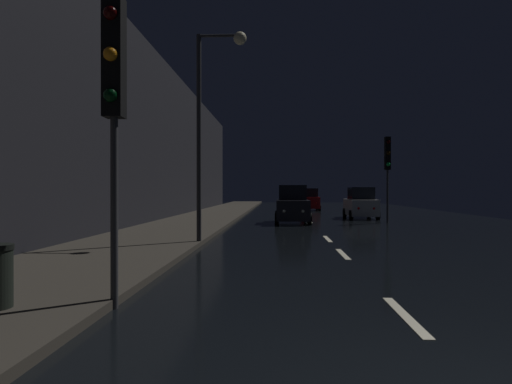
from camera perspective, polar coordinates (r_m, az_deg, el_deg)
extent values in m
cube|color=black|center=(28.46, 6.65, -3.58)|extent=(25.76, 84.00, 0.02)
cube|color=#38332B|center=(28.80, -6.76, -3.36)|extent=(4.40, 84.00, 0.15)
cube|color=black|center=(26.10, -13.74, 6.95)|extent=(0.80, 63.00, 9.87)
cube|color=beige|center=(7.33, 18.22, -14.54)|extent=(0.16, 2.20, 0.01)
cube|color=beige|center=(13.62, 10.86, -7.67)|extent=(0.16, 2.20, 0.01)
cube|color=beige|center=(17.70, 8.98, -5.84)|extent=(0.16, 2.20, 0.01)
cube|color=beige|center=(28.97, 6.58, -3.48)|extent=(0.16, 2.20, 0.01)
cube|color=beige|center=(27.21, 6.82, -3.72)|extent=(0.16, 2.20, 0.01)
cube|color=beige|center=(35.59, 5.88, -2.79)|extent=(0.16, 2.20, 0.01)
cylinder|color=#38383A|center=(7.52, -17.39, -2.55)|extent=(0.12, 0.12, 3.02)
cube|color=black|center=(7.80, -17.41, 15.84)|extent=(0.32, 0.35, 1.90)
sphere|color=black|center=(7.83, -17.84, 20.65)|extent=(0.22, 0.22, 0.22)
sphere|color=orange|center=(7.63, -17.84, 16.19)|extent=(0.22, 0.22, 0.22)
sphere|color=black|center=(7.48, -17.83, 11.52)|extent=(0.22, 0.22, 0.22)
cylinder|color=#38383A|center=(27.12, 16.20, -0.53)|extent=(0.12, 0.12, 3.05)
cube|color=black|center=(27.20, 16.21, 4.69)|extent=(0.31, 0.35, 1.90)
sphere|color=black|center=(27.09, 16.30, 6.05)|extent=(0.22, 0.22, 0.22)
sphere|color=black|center=(27.03, 16.30, 4.72)|extent=(0.22, 0.22, 0.22)
sphere|color=#19D84C|center=(26.99, 16.30, 3.38)|extent=(0.22, 0.22, 0.22)
cylinder|color=#2D2D30|center=(15.57, -7.19, 6.49)|extent=(0.16, 0.16, 7.15)
cylinder|color=#2D2D30|center=(16.24, -4.62, 19.00)|extent=(1.40, 0.10, 0.10)
sphere|color=beige|center=(16.13, -2.02, 18.75)|extent=(0.44, 0.44, 0.44)
cube|color=black|center=(25.99, 4.59, -2.21)|extent=(1.80, 4.20, 1.10)
cube|color=black|center=(26.12, 4.58, -0.06)|extent=(1.53, 2.10, 0.84)
cylinder|color=black|center=(24.59, 6.76, -3.41)|extent=(0.22, 0.64, 0.64)
cylinder|color=black|center=(24.53, 2.63, -3.41)|extent=(0.22, 0.64, 0.64)
cylinder|color=black|center=(27.52, 6.34, -3.02)|extent=(0.22, 0.64, 0.64)
cylinder|color=black|center=(27.47, 2.65, -3.02)|extent=(0.22, 0.64, 0.64)
sphere|color=white|center=(23.95, 5.93, -2.41)|extent=(0.18, 0.18, 0.18)
sphere|color=white|center=(23.92, 3.55, -2.42)|extent=(0.18, 0.18, 0.18)
sphere|color=red|center=(28.07, 5.48, -2.03)|extent=(0.18, 0.18, 0.18)
sphere|color=red|center=(28.04, 3.45, -2.03)|extent=(0.18, 0.18, 0.18)
cube|color=maroon|center=(42.81, 6.72, -1.31)|extent=(1.71, 3.98, 1.04)
cube|color=black|center=(42.65, 6.73, -0.08)|extent=(1.45, 1.99, 0.80)
cylinder|color=black|center=(44.16, 5.51, -1.82)|extent=(0.21, 0.61, 0.61)
cylinder|color=black|center=(44.27, 7.68, -1.82)|extent=(0.21, 0.61, 0.61)
cylinder|color=black|center=(41.38, 5.69, -1.96)|extent=(0.21, 0.61, 0.61)
cylinder|color=black|center=(41.50, 8.00, -1.95)|extent=(0.21, 0.61, 0.61)
sphere|color=slate|center=(44.72, 5.95, -1.24)|extent=(0.17, 0.17, 0.17)
sphere|color=slate|center=(44.79, 7.15, -1.24)|extent=(0.17, 0.17, 0.17)
sphere|color=red|center=(40.83, 6.25, -1.38)|extent=(0.17, 0.17, 0.17)
sphere|color=red|center=(40.90, 7.56, -1.38)|extent=(0.17, 0.17, 0.17)
cube|color=silver|center=(31.00, 13.00, -1.88)|extent=(1.72, 4.02, 1.05)
cube|color=black|center=(30.84, 13.05, -0.16)|extent=(1.47, 2.01, 0.80)
cylinder|color=black|center=(32.28, 11.08, -2.57)|extent=(0.21, 0.61, 0.61)
cylinder|color=black|center=(32.56, 14.03, -2.55)|extent=(0.21, 0.61, 0.61)
cylinder|color=black|center=(29.50, 11.87, -2.83)|extent=(0.21, 0.61, 0.61)
cylinder|color=black|center=(29.81, 15.08, -2.80)|extent=(0.21, 0.61, 0.61)
sphere|color=slate|center=(32.87, 11.58, -1.76)|extent=(0.17, 0.17, 0.17)
sphere|color=slate|center=(33.03, 13.21, -1.75)|extent=(0.17, 0.17, 0.17)
sphere|color=red|center=(28.98, 12.77, -2.03)|extent=(0.17, 0.17, 0.17)
sphere|color=red|center=(29.16, 14.60, -2.01)|extent=(0.17, 0.17, 0.17)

